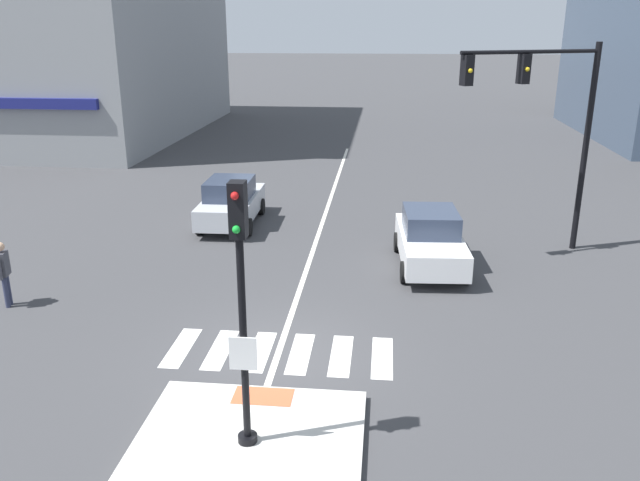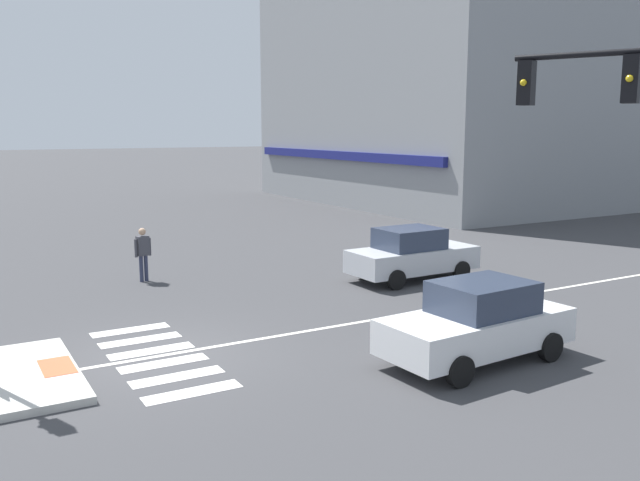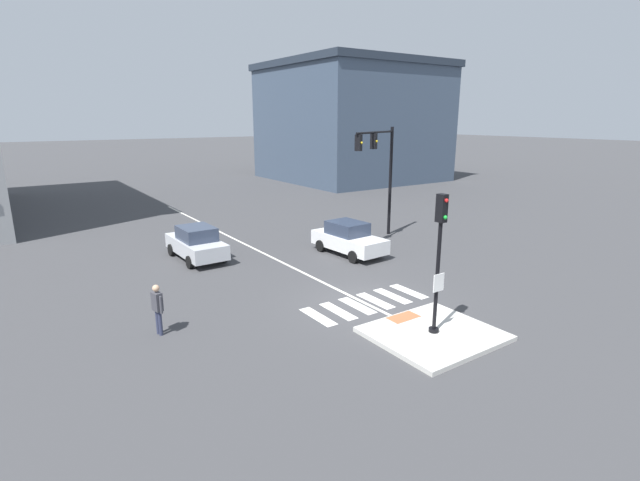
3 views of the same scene
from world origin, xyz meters
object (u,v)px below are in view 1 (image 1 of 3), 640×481
object	(u,v)px
car_white_eastbound_mid	(430,239)
car_silver_westbound_far	(231,202)
signal_pole	(241,294)
traffic_light_mast	(550,111)
pedestrian_at_curb_left	(3,269)

from	to	relation	value
car_white_eastbound_mid	car_silver_westbound_far	world-z (taller)	same
signal_pole	car_silver_westbound_far	size ratio (longest dim) A/B	1.06
car_white_eastbound_mid	signal_pole	bearing A→B (deg)	-111.26
traffic_light_mast	car_silver_westbound_far	size ratio (longest dim) A/B	1.50
signal_pole	car_white_eastbound_mid	bearing A→B (deg)	68.74
car_white_eastbound_mid	car_silver_westbound_far	size ratio (longest dim) A/B	1.01
signal_pole	traffic_light_mast	world-z (taller)	traffic_light_mast
signal_pole	car_silver_westbound_far	distance (m)	12.89
signal_pole	car_white_eastbound_mid	distance (m)	9.75
traffic_light_mast	car_white_eastbound_mid	distance (m)	5.00
car_white_eastbound_mid	traffic_light_mast	bearing A→B (deg)	23.70
car_silver_westbound_far	car_white_eastbound_mid	bearing A→B (deg)	-27.34
signal_pole	pedestrian_at_curb_left	world-z (taller)	signal_pole
traffic_light_mast	pedestrian_at_curb_left	xyz separation A→B (m)	(-13.85, -5.34, -3.32)
car_silver_westbound_far	pedestrian_at_curb_left	size ratio (longest dim) A/B	2.47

